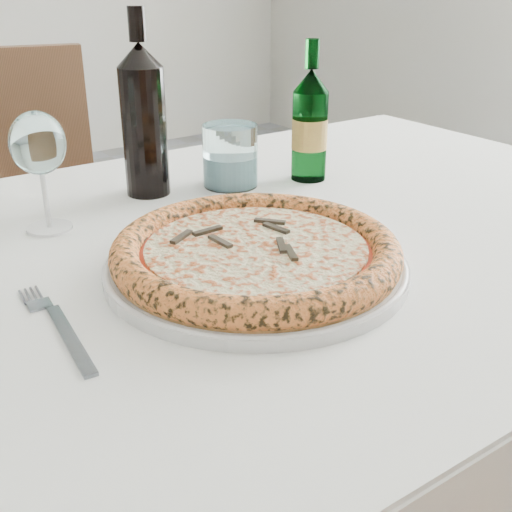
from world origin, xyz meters
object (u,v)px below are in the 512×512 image
(chair_far, at_px, (16,239))
(beer_bottle, at_px, (310,125))
(dining_table, at_px, (212,301))
(tumbler, at_px, (230,160))
(wine_glass, at_px, (38,147))
(pizza, at_px, (256,251))
(plate, at_px, (256,265))
(wine_bottle, at_px, (144,118))

(chair_far, xyz_separation_m, beer_bottle, (0.34, -0.59, 0.31))
(dining_table, bearing_deg, tumbler, 49.41)
(dining_table, height_order, beer_bottle, beer_bottle)
(wine_glass, bearing_deg, tumbler, 2.29)
(chair_far, height_order, pizza, chair_far)
(plate, height_order, wine_bottle, wine_bottle)
(wine_glass, bearing_deg, beer_bottle, -4.67)
(wine_glass, bearing_deg, plate, -61.81)
(chair_far, distance_m, plate, 0.86)
(dining_table, xyz_separation_m, chair_far, (-0.05, 0.73, -0.14))
(plate, relative_size, wine_bottle, 1.27)
(wine_glass, xyz_separation_m, tumbler, (0.31, 0.01, -0.07))
(dining_table, height_order, tumbler, tumbler)
(wine_bottle, bearing_deg, pizza, -95.86)
(dining_table, xyz_separation_m, plate, (0.00, -0.10, 0.09))
(wine_glass, distance_m, beer_bottle, 0.44)
(chair_far, distance_m, pizza, 0.87)
(chair_far, xyz_separation_m, tumbler, (0.22, -0.54, 0.27))
(wine_glass, distance_m, tumbler, 0.32)
(pizza, relative_size, tumbler, 3.39)
(beer_bottle, distance_m, wine_bottle, 0.27)
(plate, xyz_separation_m, wine_bottle, (0.03, 0.33, 0.11))
(plate, relative_size, pizza, 1.05)
(tumbler, xyz_separation_m, beer_bottle, (0.13, -0.05, 0.05))
(chair_far, xyz_separation_m, plate, (0.05, -0.83, 0.23))
(plate, relative_size, wine_glass, 2.19)
(wine_bottle, bearing_deg, wine_glass, -162.77)
(chair_far, relative_size, tumbler, 9.31)
(plate, xyz_separation_m, pizza, (-0.00, -0.00, 0.02))
(tumbler, bearing_deg, pizza, -119.25)
(chair_far, bearing_deg, pizza, -86.29)
(chair_far, height_order, tumbler, chair_far)
(tumbler, bearing_deg, beer_bottle, -20.78)
(chair_far, xyz_separation_m, pizza, (0.05, -0.83, 0.25))
(plate, bearing_deg, wine_bottle, 84.14)
(wine_glass, xyz_separation_m, wine_bottle, (0.18, 0.06, 0.00))
(chair_far, xyz_separation_m, wine_glass, (-0.09, -0.55, 0.34))
(dining_table, height_order, plate, plate)
(pizza, xyz_separation_m, beer_bottle, (0.29, 0.24, 0.06))
(pizza, bearing_deg, wine_glass, 118.19)
(wine_glass, height_order, tumbler, wine_glass)
(wine_glass, height_order, wine_bottle, wine_bottle)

